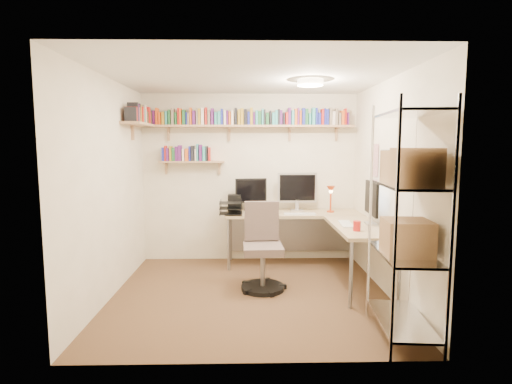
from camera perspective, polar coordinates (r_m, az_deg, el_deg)
The scene contains 6 objects.
ground at distance 4.84m, azimuth -0.80°, elevation -14.38°, with size 3.20×3.20×0.00m, color #492C1F.
room_shell at distance 4.52m, azimuth -0.78°, elevation 4.26°, with size 3.24×3.04×2.52m.
wall_shelves at distance 5.83m, azimuth -5.06°, elevation 9.49°, with size 3.12×1.09×0.80m.
corner_desk at distance 5.58m, azimuth 6.32°, elevation -3.42°, with size 2.07×1.97×1.34m.
office_chair at distance 4.91m, azimuth 0.94°, elevation -8.66°, with size 0.55×0.56×1.05m.
wire_rack at distance 3.71m, azimuth 20.81°, elevation -1.21°, with size 0.53×0.95×2.12m.
Camera 1 is at (-0.03, -4.52, 1.73)m, focal length 28.00 mm.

